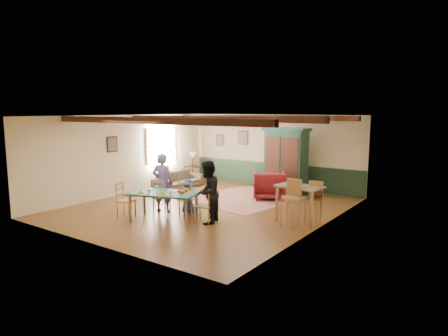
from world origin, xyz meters
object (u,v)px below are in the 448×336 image
Objects in this scene: table_lamp at (193,159)px; person_child at (189,196)px; person_man at (163,182)px; bar_stool_left at (290,204)px; dining_table at (164,206)px; armchair at (269,185)px; dining_chair_end_right at (204,205)px; cat at (181,191)px; dining_chair_far_right at (188,198)px; armoire at (286,161)px; end_table at (193,174)px; counter_table at (299,204)px; dining_chair_far_left at (162,196)px; person_woman at (208,192)px; dining_chair_end_left at (126,200)px; sofa at (179,180)px; bar_stool_right at (313,203)px.

person_child is at bearing -51.59° from table_lamp.
bar_stool_left is (3.64, 0.66, -0.24)m from person_man.
dining_table is at bearing -152.48° from bar_stool_left.
armchair is 3.22m from bar_stool_left.
dining_chair_end_right is at bearing -47.56° from table_lamp.
cat is at bearing -53.06° from table_lamp.
person_man is (-0.76, -0.18, 0.38)m from dining_chair_far_right.
armoire is 3.67× the size of end_table.
armoire reaches higher than counter_table.
dining_chair_far_left is 0.78m from person_child.
dining_chair_end_right is 3.44m from armchair.
dining_chair_far_left is 0.78m from dining_chair_far_right.
person_woman is 0.69m from cat.
bar_stool_left is (6.08, -3.60, 0.29)m from end_table.
dining_chair_end_left is at bearing -105.80° from armoire.
end_table is at bearing -70.57° from person_child.
armoire reaches higher than sofa.
table_lamp is at bearing -70.57° from person_child.
end_table is 0.52× the size of bar_stool_left.
bar_stool_right is (6.00, -1.69, 0.24)m from sofa.
person_child is 5.11m from end_table.
armchair is at bearing 161.42° from dining_chair_end_right.
counter_table is at bearing 31.02° from dining_table.
bar_stool_left is at bearing -111.83° from sofa.
bar_stool_right is (3.98, 1.28, 0.09)m from dining_chair_far_left.
dining_table is 0.80m from dining_chair_far_right.
person_woman is 1.47× the size of bar_stool_right.
dining_chair_far_right is 0.58× the size of person_woman.
table_lamp is (-3.60, 4.78, 0.09)m from cat.
person_man reaches higher than dining_chair_far_left.
dining_table is 0.84× the size of sofa.
armchair is at bearing -136.30° from person_man.
dining_chair_end_left is 4.39m from bar_stool_left.
cat is at bearing 139.20° from dining_chair_far_left.
dining_chair_far_right and dining_chair_end_right have the same top height.
counter_table is at bearing -80.86° from dining_chair_end_left.
dining_chair_far_right is 1.49× the size of end_table.
table_lamp is (-2.00, 5.23, 0.44)m from dining_chair_end_left.
counter_table is (1.97, -2.00, 0.02)m from armchair.
dining_chair_end_left is at bearing -151.88° from counter_table.
person_woman is 4.58× the size of cat.
person_child is (0.11, 0.86, 0.12)m from dining_table.
dining_chair_end_left is at bearing -156.99° from bar_stool_right.
table_lamp reaches higher than bar_stool_right.
end_table is at bearing 107.97° from cat.
counter_table reaches higher than armchair.
sofa is 6.06m from bar_stool_left.
sofa is at bearing -153.19° from armoire.
bar_stool_left is at bearing -30.63° from end_table.
person_woman is 4.90m from sofa.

